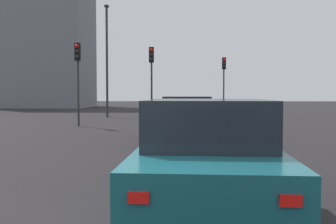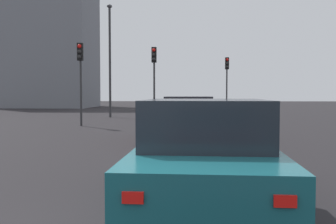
% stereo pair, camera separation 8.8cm
% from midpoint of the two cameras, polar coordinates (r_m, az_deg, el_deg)
% --- Properties ---
extents(car_red_left_lead, '(4.81, 2.04, 1.58)m').
position_cam_midpoint_polar(car_red_left_lead, '(13.68, 2.61, -1.10)').
color(car_red_left_lead, maroon).
rests_on(car_red_left_lead, ground_plane).
extents(car_teal_left_second, '(4.62, 2.23, 1.59)m').
position_cam_midpoint_polar(car_teal_left_second, '(5.72, 5.38, -6.46)').
color(car_teal_left_second, '#19606B').
rests_on(car_teal_left_second, ground_plane).
extents(traffic_light_near_left, '(0.32, 0.29, 4.43)m').
position_cam_midpoint_polar(traffic_light_near_left, '(29.67, 8.23, 5.61)').
color(traffic_light_near_left, '#2D2D30').
rests_on(traffic_light_near_left, ground_plane).
extents(traffic_light_near_right, '(0.32, 0.29, 4.26)m').
position_cam_midpoint_polar(traffic_light_near_right, '(20.23, -13.40, 6.59)').
color(traffic_light_near_right, '#2D2D30').
rests_on(traffic_light_near_right, ground_plane).
extents(traffic_light_far_left, '(0.32, 0.29, 4.40)m').
position_cam_midpoint_polar(traffic_light_far_left, '(22.68, -2.59, 6.48)').
color(traffic_light_far_left, '#2D2D30').
rests_on(traffic_light_far_left, ground_plane).
extents(street_lamp_kerbside, '(0.56, 0.36, 7.91)m').
position_cam_midpoint_polar(street_lamp_kerbside, '(27.59, -9.16, 8.84)').
color(street_lamp_kerbside, '#2D2D30').
rests_on(street_lamp_kerbside, ground_plane).
extents(building_facade_left, '(8.68, 11.22, 15.93)m').
position_cam_midpoint_polar(building_facade_left, '(49.92, -18.17, 9.86)').
color(building_facade_left, slate).
rests_on(building_facade_left, ground_plane).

